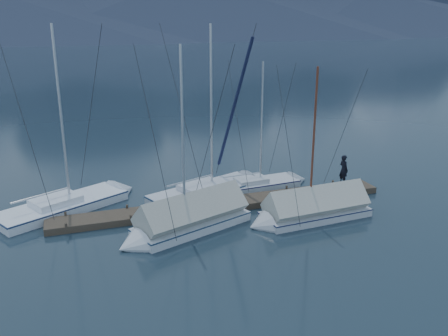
% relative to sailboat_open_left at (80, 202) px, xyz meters
% --- Properties ---
extents(ground, '(1000.00, 1000.00, 0.00)m').
position_rel_sailboat_open_left_xyz_m(ground, '(7.26, -4.72, -0.18)').
color(ground, black).
rests_on(ground, ground).
extents(dock, '(18.00, 1.50, 0.54)m').
position_rel_sailboat_open_left_xyz_m(dock, '(7.26, -2.72, -0.07)').
color(dock, '#382D23').
rests_on(dock, ground).
extents(mooring_posts, '(15.12, 1.52, 0.35)m').
position_rel_sailboat_open_left_xyz_m(mooring_posts, '(6.76, -2.72, 0.17)').
color(mooring_posts, '#382D23').
rests_on(mooring_posts, ground).
extents(sailboat_open_left, '(7.92, 5.67, 10.34)m').
position_rel_sailboat_open_left_xyz_m(sailboat_open_left, '(0.00, 0.00, 0.00)').
color(sailboat_open_left, white).
rests_on(sailboat_open_left, ground).
extents(sailboat_open_mid, '(8.06, 4.86, 10.30)m').
position_rel_sailboat_open_left_xyz_m(sailboat_open_mid, '(7.76, -0.41, -0.00)').
color(sailboat_open_mid, silver).
rests_on(sailboat_open_mid, ground).
extents(sailboat_open_right, '(6.24, 2.63, 8.09)m').
position_rel_sailboat_open_left_xyz_m(sailboat_open_right, '(10.76, -0.33, -0.04)').
color(sailboat_open_right, silver).
rests_on(sailboat_open_right, ground).
extents(sailboat_covered_near, '(6.56, 2.77, 8.36)m').
position_rel_sailboat_open_left_xyz_m(sailboat_covered_near, '(10.70, -5.52, 0.24)').
color(sailboat_covered_near, silver).
rests_on(sailboat_covered_near, ground).
extents(sailboat_covered_far, '(7.01, 4.25, 9.44)m').
position_rel_sailboat_open_left_xyz_m(sailboat_covered_far, '(4.46, -4.96, 0.28)').
color(sailboat_covered_far, silver).
rests_on(sailboat_covered_far, ground).
extents(person, '(0.50, 0.69, 1.75)m').
position_rel_sailboat_open_left_xyz_m(person, '(14.76, -2.27, 1.03)').
color(person, black).
rests_on(person, dock).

